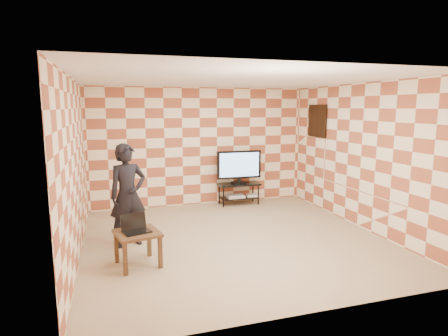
% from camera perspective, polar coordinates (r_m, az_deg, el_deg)
% --- Properties ---
extents(floor, '(5.00, 5.00, 0.00)m').
position_cam_1_polar(floor, '(6.60, 1.55, -10.72)').
color(floor, tan).
rests_on(floor, ground).
extents(wall_back, '(5.00, 0.02, 2.70)m').
position_cam_1_polar(wall_back, '(8.66, -3.68, 3.25)').
color(wall_back, '#FFEEC7').
rests_on(wall_back, ground).
extents(wall_front, '(5.00, 0.02, 2.70)m').
position_cam_1_polar(wall_front, '(4.02, 13.05, -4.01)').
color(wall_front, '#FFEEC7').
rests_on(wall_front, ground).
extents(wall_left, '(0.02, 5.00, 2.70)m').
position_cam_1_polar(wall_left, '(5.97, -21.78, -0.12)').
color(wall_left, '#FFEEC7').
rests_on(wall_left, ground).
extents(wall_right, '(0.02, 5.00, 2.70)m').
position_cam_1_polar(wall_right, '(7.45, 20.17, 1.71)').
color(wall_right, '#FFEEC7').
rests_on(wall_right, ground).
extents(ceiling, '(5.00, 5.00, 0.02)m').
position_cam_1_polar(ceiling, '(6.22, 1.66, 13.36)').
color(ceiling, white).
rests_on(ceiling, wall_back).
extents(wall_art, '(0.04, 0.72, 0.72)m').
position_cam_1_polar(wall_art, '(8.67, 14.03, 6.98)').
color(wall_art, black).
rests_on(wall_art, wall_right).
extents(tv_stand, '(0.97, 0.43, 0.50)m').
position_cam_1_polar(tv_stand, '(8.75, 2.26, -3.21)').
color(tv_stand, black).
rests_on(tv_stand, floor).
extents(tv, '(1.05, 0.21, 0.76)m').
position_cam_1_polar(tv, '(8.65, 2.29, 0.40)').
color(tv, black).
rests_on(tv, tv_stand).
extents(dvd_player, '(0.41, 0.30, 0.07)m').
position_cam_1_polar(dvd_player, '(8.73, 1.75, -4.31)').
color(dvd_player, '#B8B8BA').
rests_on(dvd_player, tv_stand).
extents(game_console, '(0.26, 0.21, 0.05)m').
position_cam_1_polar(game_console, '(8.85, 4.28, -4.19)').
color(game_console, silver).
rests_on(game_console, tv_stand).
extents(side_table, '(0.70, 0.70, 0.50)m').
position_cam_1_polar(side_table, '(5.57, -13.05, -10.32)').
color(side_table, '#3D2A19').
rests_on(side_table, floor).
extents(laptop, '(0.44, 0.38, 0.25)m').
position_cam_1_polar(laptop, '(5.55, -13.33, -8.87)').
color(laptop, black).
rests_on(laptop, side_table).
extents(person, '(0.71, 0.58, 1.68)m').
position_cam_1_polar(person, '(6.28, -14.43, -4.03)').
color(person, black).
rests_on(person, floor).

